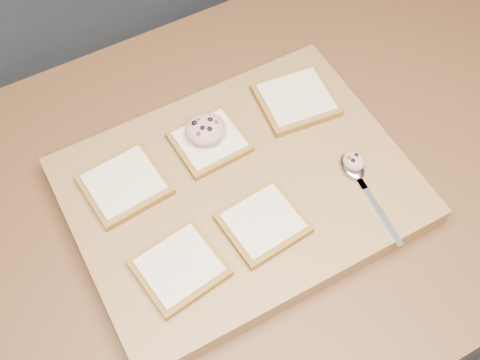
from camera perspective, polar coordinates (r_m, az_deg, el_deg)
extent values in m
plane|color=#515459|center=(1.86, 3.82, -13.15)|extent=(4.00, 4.00, 0.00)
cube|color=slate|center=(1.46, 4.76, -8.01)|extent=(1.90, 0.75, 0.84)
cube|color=brown|center=(1.07, 6.47, 1.59)|extent=(2.00, 0.80, 0.06)
cube|color=#A87848|center=(0.97, 0.00, -1.07)|extent=(0.53, 0.40, 0.04)
cube|color=#A5712A|center=(0.96, -10.89, -0.46)|extent=(0.13, 0.12, 0.01)
cube|color=#FEE6C1|center=(0.96, -10.98, -0.19)|extent=(0.11, 0.10, 0.00)
cube|color=#A5712A|center=(0.99, -2.89, 3.61)|extent=(0.12, 0.11, 0.01)
cube|color=#FEE6C1|center=(0.99, -2.91, 3.87)|extent=(0.10, 0.09, 0.00)
cube|color=#A5712A|center=(1.05, 5.33, 7.55)|extent=(0.14, 0.13, 0.01)
cube|color=#FEE6C1|center=(1.04, 5.37, 7.86)|extent=(0.12, 0.11, 0.00)
cube|color=#A5712A|center=(0.89, -5.73, -8.29)|extent=(0.13, 0.12, 0.01)
cube|color=#FEE6C1|center=(0.88, -5.78, -8.07)|extent=(0.11, 0.10, 0.00)
cube|color=#A5712A|center=(0.91, 2.20, -4.13)|extent=(0.12, 0.11, 0.01)
cube|color=#FEE6C1|center=(0.91, 2.22, -3.90)|extent=(0.11, 0.10, 0.00)
ellipsoid|color=#D69F89|center=(0.98, -3.29, 4.82)|extent=(0.07, 0.06, 0.03)
sphere|color=black|center=(0.97, -2.86, 5.68)|extent=(0.01, 0.01, 0.01)
sphere|color=black|center=(0.97, -4.33, 5.39)|extent=(0.01, 0.01, 0.01)
sphere|color=black|center=(0.96, -2.90, 4.82)|extent=(0.01, 0.01, 0.01)
sphere|color=black|center=(0.96, -3.56, 4.89)|extent=(0.01, 0.01, 0.01)
sphere|color=#A5140C|center=(0.97, -2.29, 5.47)|extent=(0.01, 0.01, 0.01)
sphere|color=#A5140C|center=(0.97, -3.91, 5.65)|extent=(0.01, 0.01, 0.01)
sphere|color=#A5140C|center=(0.96, -3.94, 4.39)|extent=(0.01, 0.01, 0.01)
ellipsoid|color=silver|center=(0.98, 10.60, 1.30)|extent=(0.04, 0.06, 0.01)
cube|color=silver|center=(0.97, 11.31, -0.05)|extent=(0.01, 0.04, 0.00)
cube|color=silver|center=(0.95, 12.97, -2.74)|extent=(0.02, 0.13, 0.00)
ellipsoid|color=#D69F89|center=(0.97, 10.74, 1.78)|extent=(0.03, 0.04, 0.02)
sphere|color=black|center=(0.97, 10.97, 2.30)|extent=(0.01, 0.01, 0.01)
sphere|color=black|center=(0.96, 10.66, 1.81)|extent=(0.01, 0.01, 0.01)
sphere|color=#A5140C|center=(0.96, 10.33, 2.06)|extent=(0.01, 0.01, 0.01)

